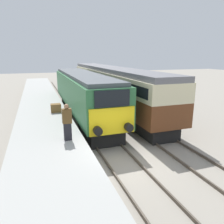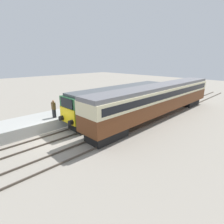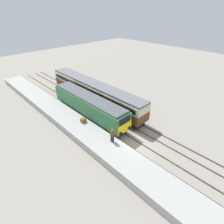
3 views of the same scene
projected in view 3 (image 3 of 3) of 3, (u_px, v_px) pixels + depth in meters
The scene contains 8 objects.
ground_plane at pixel (134, 145), 21.89m from camera, with size 120.00×120.00×0.00m, color gray.
platform_left at pixel (76, 126), 24.54m from camera, with size 3.50×50.00×1.04m.
rails_near_track at pixel (107, 127), 24.91m from camera, with size 1.51×60.00×0.14m.
rails_far_track at pixel (123, 118), 26.94m from camera, with size 1.50×60.00×0.14m.
locomotive at pixel (89, 105), 26.34m from camera, with size 2.70×15.02×3.64m.
passenger_carriage at pixel (94, 91), 29.98m from camera, with size 2.75×21.38×3.93m.
person_on_platform at pixel (112, 135), 20.46m from camera, with size 0.44×0.26×1.80m.
luggage_crate at pixel (83, 120), 24.25m from camera, with size 0.70×0.56×0.60m.
Camera 3 is at (-13.54, -9.87, 14.96)m, focal length 28.00 mm.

